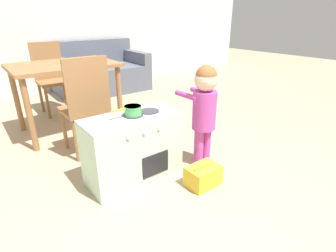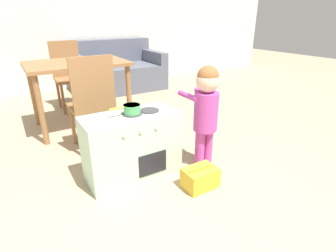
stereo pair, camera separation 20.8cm
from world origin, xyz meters
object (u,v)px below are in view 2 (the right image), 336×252
(toy_pot, at_px, (132,108))
(toy_basket, at_px, (200,178))
(dining_table, at_px, (78,72))
(couch, at_px, (118,72))
(play_kitchen, at_px, (132,146))
(dining_chair_near, at_px, (92,102))
(dining_chair_far, at_px, (69,74))
(child_figure, at_px, (206,105))

(toy_pot, xyz_separation_m, toy_basket, (0.35, -0.41, -0.49))
(dining_table, xyz_separation_m, couch, (0.99, 1.38, -0.33))
(play_kitchen, bearing_deg, dining_chair_near, 100.40)
(play_kitchen, xyz_separation_m, toy_basket, (0.36, -0.41, -0.18))
(play_kitchen, relative_size, dining_chair_near, 0.81)
(toy_pot, xyz_separation_m, dining_table, (-0.07, 1.28, 0.06))
(play_kitchen, distance_m, dining_chair_far, 2.02)
(toy_basket, height_order, dining_table, dining_table)
(play_kitchen, relative_size, toy_basket, 2.87)
(dining_table, bearing_deg, dining_chair_near, -94.77)
(dining_table, bearing_deg, toy_basket, -76.20)
(play_kitchen, distance_m, toy_basket, 0.58)
(dining_chair_near, relative_size, couch, 0.62)
(play_kitchen, xyz_separation_m, dining_chair_far, (-0.01, 2.01, 0.21))
(toy_pot, height_order, dining_chair_far, dining_chair_far)
(child_figure, xyz_separation_m, dining_chair_near, (-0.69, 0.77, -0.08))
(play_kitchen, distance_m, toy_pot, 0.31)
(play_kitchen, relative_size, child_figure, 0.84)
(toy_basket, bearing_deg, dining_chair_far, 98.77)
(dining_table, distance_m, dining_chair_far, 0.75)
(child_figure, height_order, dining_table, child_figure)
(dining_table, xyz_separation_m, dining_chair_far, (0.04, 0.73, -0.16))
(child_figure, distance_m, dining_chair_far, 2.26)
(toy_pot, relative_size, dining_chair_far, 0.26)
(dining_chair_near, relative_size, dining_chair_far, 1.00)
(play_kitchen, height_order, child_figure, child_figure)
(toy_pot, xyz_separation_m, couch, (0.92, 2.66, -0.27))
(dining_chair_far, xyz_separation_m, couch, (0.95, 0.65, -0.17))
(toy_pot, xyz_separation_m, dining_chair_far, (-0.03, 2.01, -0.10))
(toy_pot, relative_size, toy_basket, 0.94)
(toy_pot, bearing_deg, dining_chair_near, 101.72)
(dining_table, xyz_separation_m, dining_chair_near, (-0.06, -0.67, -0.16))
(child_figure, distance_m, dining_chair_near, 1.04)
(play_kitchen, height_order, toy_pot, toy_pot)
(toy_basket, xyz_separation_m, dining_table, (-0.42, 1.69, 0.55))
(play_kitchen, xyz_separation_m, child_figure, (0.58, -0.17, 0.29))
(toy_basket, bearing_deg, play_kitchen, 131.23)
(toy_pot, xyz_separation_m, dining_chair_near, (-0.13, 0.60, -0.10))
(play_kitchen, xyz_separation_m, dining_table, (-0.05, 1.28, 0.37))
(play_kitchen, height_order, dining_chair_far, dining_chair_far)
(toy_pot, relative_size, dining_chair_near, 0.26)
(play_kitchen, xyz_separation_m, toy_pot, (0.01, 0.00, 0.31))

